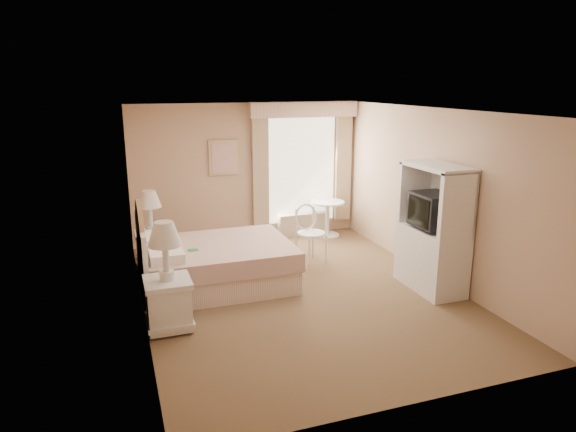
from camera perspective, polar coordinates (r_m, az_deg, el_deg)
name	(u,v)px	position (r m, az deg, el deg)	size (l,w,h in m)	color
room	(300,206)	(6.86, 1.35, 1.16)	(4.21, 5.51, 2.51)	brown
window	(303,165)	(9.65, 1.70, 5.65)	(2.05, 0.22, 2.51)	white
framed_art	(223,158)	(9.25, -7.20, 6.47)	(0.52, 0.04, 0.62)	tan
bed	(210,263)	(7.45, -8.63, -5.18)	(2.11, 1.62, 1.43)	tan
nightstand_near	(168,290)	(6.23, -13.22, -8.02)	(0.54, 0.54, 1.30)	white
nightstand_far	(152,239)	(8.34, -14.89, -2.51)	(0.50, 0.50, 1.22)	white
round_table	(327,213)	(9.74, 4.39, 0.35)	(0.64, 0.64, 0.67)	silver
cafe_chair	(309,228)	(8.35, 2.34, -1.39)	(0.56, 0.56, 0.94)	silver
armoire	(433,238)	(7.44, 15.79, -2.41)	(0.54, 1.07, 1.78)	white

